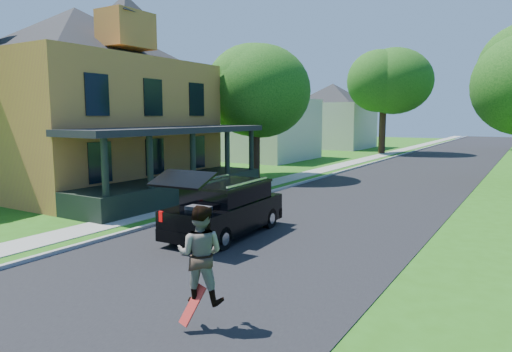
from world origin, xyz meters
The scene contains 13 objects.
ground centered at (0.00, 0.00, 0.00)m, with size 140.00×140.00×0.00m, color #275F13.
street centered at (0.00, 20.00, 0.00)m, with size 8.00×120.00×0.02m, color black.
curb centered at (-4.05, 20.00, 0.00)m, with size 0.15×120.00×0.12m, color gray.
sidewalk centered at (-5.60, 20.00, 0.00)m, with size 1.30×120.00×0.03m, color gray.
front_walk centered at (-9.50, 6.00, 0.00)m, with size 6.50×1.20×0.03m, color gray.
main_house centered at (-12.80, 5.99, 4.92)m, with size 15.56×15.56×10.10m.
neighbor_house_mid centered at (-13.50, 24.00, 4.19)m, with size 12.78×12.78×8.30m.
neighbor_house_far centered at (-13.50, 40.00, 4.19)m, with size 12.78×12.78×8.30m.
black_suv centered at (-1.40, 2.16, 0.83)m, with size 2.01×4.72×2.16m.
skateboarder centered at (1.76, -3.00, 1.28)m, with size 1.00×0.90×1.68m.
skateboard centered at (1.77, -3.23, 0.44)m, with size 0.36×0.37×0.66m.
tree_left_mid centered at (-7.24, 13.24, 5.58)m, with size 6.25×6.23×8.72m.
tree_left_far centered at (-6.33, 34.97, 6.74)m, with size 8.12×7.90×10.45m.
Camera 1 is at (6.48, -8.85, 3.60)m, focal length 32.00 mm.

